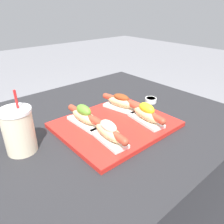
# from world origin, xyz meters

# --- Properties ---
(patio_table) EXTENTS (1.17, 0.94, 0.74)m
(patio_table) POSITION_xyz_m (0.00, 0.00, 0.37)
(patio_table) COLOR #232326
(patio_table) RESTS_ON ground_plane
(serving_tray) EXTENTS (0.43, 0.36, 0.02)m
(serving_tray) POSITION_xyz_m (0.03, -0.09, 0.75)
(serving_tray) COLOR red
(serving_tray) RESTS_ON patio_table
(hot_dog_0) EXTENTS (0.07, 0.20, 0.07)m
(hot_dog_0) POSITION_xyz_m (-0.07, -0.16, 0.79)
(hot_dog_0) COLOR white
(hot_dog_0) RESTS_ON serving_tray
(hot_dog_1) EXTENTS (0.08, 0.20, 0.08)m
(hot_dog_1) POSITION_xyz_m (0.13, -0.16, 0.80)
(hot_dog_1) COLOR white
(hot_dog_1) RESTS_ON serving_tray
(hot_dog_2) EXTENTS (0.06, 0.20, 0.08)m
(hot_dog_2) POSITION_xyz_m (-0.07, -0.01, 0.80)
(hot_dog_2) COLOR white
(hot_dog_2) RESTS_ON serving_tray
(hot_dog_3) EXTENTS (0.09, 0.20, 0.07)m
(hot_dog_3) POSITION_xyz_m (0.13, -0.01, 0.79)
(hot_dog_3) COLOR white
(hot_dog_3) RESTS_ON serving_tray
(sauce_bowl) EXTENTS (0.06, 0.06, 0.02)m
(sauce_bowl) POSITION_xyz_m (0.32, -0.02, 0.75)
(sauce_bowl) COLOR white
(sauce_bowl) RESTS_ON patio_table
(drink_cup) EXTENTS (0.10, 0.10, 0.21)m
(drink_cup) POSITION_xyz_m (-0.31, -0.00, 0.82)
(drink_cup) COLOR beige
(drink_cup) RESTS_ON patio_table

